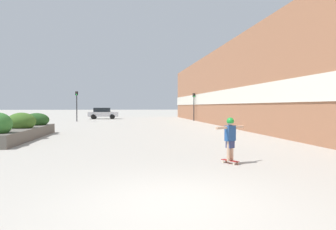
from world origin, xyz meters
The scene contains 9 objects.
ground_plane centered at (0.00, 0.00, 0.00)m, with size 300.00×300.00×0.00m, color #ADA89E.
building_wall_right centered at (7.75, 17.95, 3.51)m, with size 0.67×49.47×7.04m.
planter_box centered at (-6.34, 11.51, 0.54)m, with size 1.51×8.15×1.47m.
skateboard centered at (2.29, 3.43, 0.07)m, with size 0.45×0.61×0.10m.
skateboarder centered at (2.29, 3.43, 0.89)m, with size 1.10×0.68×1.31m.
car_leftmost centered at (-4.02, 36.84, 0.81)m, with size 4.02×1.99×1.54m.
car_center_left centered at (17.90, 35.73, 0.82)m, with size 4.74×1.87×1.59m.
traffic_light_left centered at (-6.45, 30.09, 2.36)m, with size 0.28×0.30×3.46m.
traffic_light_right centered at (7.18, 29.64, 2.27)m, with size 0.28×0.30×3.31m.
Camera 1 is at (-0.84, -5.28, 1.75)m, focal length 32.00 mm.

